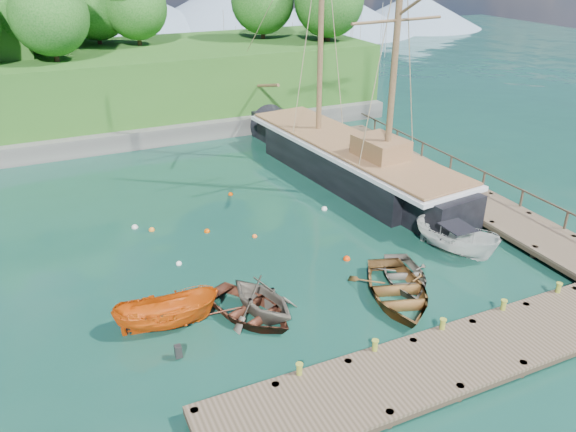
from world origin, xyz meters
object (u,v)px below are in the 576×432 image
(rowboat_0, at_px, (249,316))
(cabin_boat_white, at_px, (454,253))
(motorboat_orange, at_px, (169,328))
(schooner, at_px, (349,163))
(rowboat_2, at_px, (396,299))
(rowboat_3, at_px, (404,282))
(rowboat_1, at_px, (262,315))

(rowboat_0, bearing_deg, cabin_boat_white, -19.79)
(motorboat_orange, distance_m, cabin_boat_white, 14.29)
(cabin_boat_white, relative_size, schooner, 0.17)
(rowboat_2, bearing_deg, rowboat_3, 60.48)
(schooner, bearing_deg, rowboat_1, -139.41)
(rowboat_1, height_order, cabin_boat_white, rowboat_1)
(rowboat_1, distance_m, rowboat_3, 6.78)
(motorboat_orange, bearing_deg, schooner, -45.53)
(rowboat_2, bearing_deg, rowboat_1, -174.84)
(rowboat_0, relative_size, motorboat_orange, 1.05)
(rowboat_1, relative_size, rowboat_2, 0.70)
(rowboat_0, relative_size, schooner, 0.17)
(rowboat_0, xyz_separation_m, rowboat_2, (6.20, -1.47, 0.00))
(motorboat_orange, height_order, cabin_boat_white, cabin_boat_white)
(rowboat_2, distance_m, schooner, 13.81)
(rowboat_3, bearing_deg, schooner, 92.13)
(cabin_boat_white, xyz_separation_m, schooner, (0.14, 10.63, 1.03))
(rowboat_2, xyz_separation_m, rowboat_3, (1.08, 0.98, 0.00))
(schooner, bearing_deg, rowboat_0, -141.05)
(rowboat_1, distance_m, schooner, 15.74)
(rowboat_3, xyz_separation_m, schooner, (3.95, 11.85, 1.03))
(rowboat_1, xyz_separation_m, rowboat_3, (6.77, -0.37, 0.00))
(cabin_boat_white, height_order, schooner, schooner)
(rowboat_0, bearing_deg, schooner, 21.77)
(rowboat_0, distance_m, schooner, 16.01)
(motorboat_orange, height_order, schooner, schooner)
(rowboat_2, relative_size, rowboat_3, 1.32)
(rowboat_3, xyz_separation_m, motorboat_orange, (-10.48, 1.10, 0.00))
(rowboat_0, relative_size, rowboat_2, 0.85)
(cabin_boat_white, distance_m, schooner, 10.68)
(schooner, bearing_deg, cabin_boat_white, -97.13)
(rowboat_3, height_order, cabin_boat_white, cabin_boat_white)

